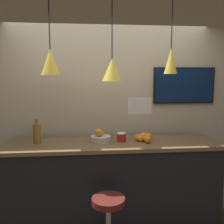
# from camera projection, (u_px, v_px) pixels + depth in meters

# --- Properties ---
(back_wall) EXTENTS (8.00, 0.06, 2.90)m
(back_wall) POSITION_uv_depth(u_px,v_px,m) (109.00, 109.00, 3.23)
(back_wall) COLOR beige
(back_wall) RESTS_ON ground_plane
(service_counter) EXTENTS (2.45, 0.64, 1.12)m
(service_counter) POSITION_uv_depth(u_px,v_px,m) (112.00, 188.00, 2.93)
(service_counter) COLOR black
(service_counter) RESTS_ON ground_plane
(bar_stool) EXTENTS (0.38, 0.38, 0.72)m
(bar_stool) POSITION_uv_depth(u_px,v_px,m) (108.00, 223.00, 2.39)
(bar_stool) COLOR #B7B7BC
(bar_stool) RESTS_ON ground_plane
(fruit_bowl) EXTENTS (0.23, 0.23, 0.16)m
(fruit_bowl) POSITION_uv_depth(u_px,v_px,m) (100.00, 137.00, 2.86)
(fruit_bowl) COLOR beige
(fruit_bowl) RESTS_ON service_counter
(orange_pile) EXTENTS (0.23, 0.31, 0.09)m
(orange_pile) POSITION_uv_depth(u_px,v_px,m) (143.00, 137.00, 2.93)
(orange_pile) COLOR orange
(orange_pile) RESTS_ON service_counter
(juice_bottle) EXTENTS (0.08, 0.08, 0.28)m
(juice_bottle) POSITION_uv_depth(u_px,v_px,m) (37.00, 133.00, 2.79)
(juice_bottle) COLOR olive
(juice_bottle) RESTS_ON service_counter
(spread_jar) EXTENTS (0.11, 0.11, 0.10)m
(spread_jar) POSITION_uv_depth(u_px,v_px,m) (121.00, 137.00, 2.89)
(spread_jar) COLOR red
(spread_jar) RESTS_ON service_counter
(pendant_lamp_left) EXTENTS (0.21, 0.21, 0.93)m
(pendant_lamp_left) POSITION_uv_depth(u_px,v_px,m) (50.00, 62.00, 2.66)
(pendant_lamp_left) COLOR black
(pendant_lamp_middle) EXTENTS (0.22, 0.22, 0.99)m
(pendant_lamp_middle) POSITION_uv_depth(u_px,v_px,m) (112.00, 70.00, 2.74)
(pendant_lamp_middle) COLOR black
(pendant_lamp_right) EXTENTS (0.15, 0.15, 0.91)m
(pendant_lamp_right) POSITION_uv_depth(u_px,v_px,m) (171.00, 61.00, 2.79)
(pendant_lamp_right) COLOR black
(mounted_tv) EXTENTS (0.80, 0.04, 0.46)m
(mounted_tv) POSITION_uv_depth(u_px,v_px,m) (184.00, 85.00, 3.23)
(mounted_tv) COLOR black
(hanging_menu_board) EXTENTS (0.24, 0.01, 0.17)m
(hanging_menu_board) POSITION_uv_depth(u_px,v_px,m) (140.00, 106.00, 2.59)
(hanging_menu_board) COLOR white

